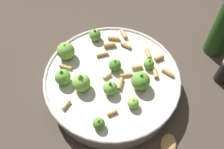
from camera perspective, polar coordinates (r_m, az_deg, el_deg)
The scene contains 2 objects.
ground_plane at distance 0.66m, azimuth -0.00°, elevation -3.21°, with size 2.40×2.40×0.00m, color #42382D.
cooking_pan at distance 0.63m, azimuth -0.21°, elevation -1.54°, with size 0.34×0.34×0.11m.
Camera 1 is at (0.34, -0.02, 0.57)m, focal length 39.64 mm.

